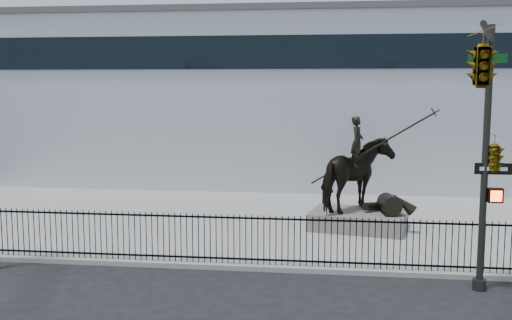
# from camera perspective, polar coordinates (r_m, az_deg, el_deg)

# --- Properties ---
(ground) EXTENTS (120.00, 120.00, 0.00)m
(ground) POSITION_cam_1_polar(r_m,az_deg,el_deg) (17.11, -3.33, -11.49)
(ground) COLOR black
(ground) RESTS_ON ground
(plaza) EXTENTS (30.00, 12.00, 0.15)m
(plaza) POSITION_cam_1_polar(r_m,az_deg,el_deg) (23.75, -0.25, -5.93)
(plaza) COLOR gray
(plaza) RESTS_ON ground
(building) EXTENTS (44.00, 14.00, 9.00)m
(building) POSITION_cam_1_polar(r_m,az_deg,el_deg) (36.06, 2.43, 5.69)
(building) COLOR silver
(building) RESTS_ON ground
(picket_fence) EXTENTS (22.10, 0.10, 1.50)m
(picket_fence) POSITION_cam_1_polar(r_m,az_deg,el_deg) (18.03, -2.62, -7.51)
(picket_fence) COLOR black
(picket_fence) RESTS_ON plaza
(statue_plinth) EXTENTS (3.83, 3.01, 0.64)m
(statue_plinth) POSITION_cam_1_polar(r_m,az_deg,el_deg) (22.66, 9.72, -5.65)
(statue_plinth) COLOR #63615B
(statue_plinth) RESTS_ON plaza
(equestrian_statue) EXTENTS (4.29, 3.13, 3.71)m
(equestrian_statue) POSITION_cam_1_polar(r_m,az_deg,el_deg) (22.34, 9.97, -1.51)
(equestrian_statue) COLOR black
(equestrian_statue) RESTS_ON statue_plinth
(traffic_signal_right) EXTENTS (2.17, 6.86, 7.00)m
(traffic_signal_right) POSITION_cam_1_polar(r_m,az_deg,el_deg) (14.37, 21.24, 4.19)
(traffic_signal_right) COLOR black
(traffic_signal_right) RESTS_ON ground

